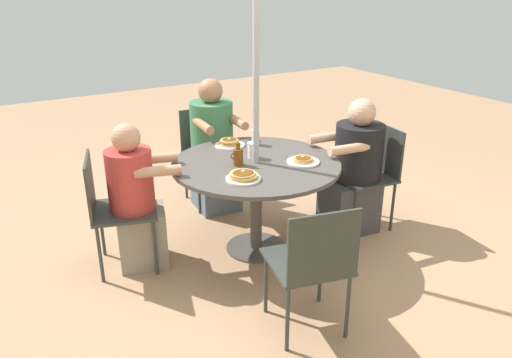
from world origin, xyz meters
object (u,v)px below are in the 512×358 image
at_px(syrup_bottle, 238,156).
at_px(patio_chair_west, 313,261).
at_px(patio_chair_east, 207,149).
at_px(coffee_cup, 253,150).
at_px(diner_north, 354,173).
at_px(pancake_plate_c, 303,161).
at_px(diner_south, 136,202).
at_px(patio_chair_north, 372,170).
at_px(drinking_glass_a, 255,137).
at_px(patio_chair_south, 111,205).
at_px(patio_table, 256,174).
at_px(pancake_plate_a, 230,143).
at_px(pancake_plate_b, 243,177).
at_px(diner_east, 214,151).

bearing_deg(syrup_bottle, patio_chair_west, 84.28).
distance_m(patio_chair_east, coffee_cup, 0.98).
distance_m(diner_north, patio_chair_east, 1.37).
bearing_deg(pancake_plate_c, diner_north, -172.92).
bearing_deg(diner_north, coffee_cup, 83.54).
relative_size(diner_south, coffee_cup, 9.03).
bearing_deg(patio_chair_north, drinking_glass_a, 66.82).
bearing_deg(patio_chair_south, patio_table, 90.00).
bearing_deg(syrup_bottle, patio_chair_south, -18.58).
xyz_separation_m(diner_north, pancake_plate_c, (0.57, 0.07, 0.24)).
xyz_separation_m(patio_chair_north, coffee_cup, (0.99, -0.23, 0.28)).
xyz_separation_m(diner_north, patio_chair_east, (0.75, -1.14, 0.00)).
relative_size(patio_chair_south, pancake_plate_a, 3.58).
relative_size(patio_chair_west, drinking_glass_a, 6.76).
distance_m(diner_north, pancake_plate_a, 1.03).
height_order(patio_chair_north, pancake_plate_c, patio_chair_north).
relative_size(patio_chair_west, pancake_plate_a, 3.58).
height_order(patio_chair_south, coffee_cup, patio_chair_south).
distance_m(diner_north, coffee_cup, 0.89).
bearing_deg(patio_table, drinking_glass_a, -120.62).
distance_m(pancake_plate_c, syrup_bottle, 0.47).
bearing_deg(patio_table, patio_chair_east, -95.64).
xyz_separation_m(pancake_plate_a, pancake_plate_c, (-0.27, 0.61, -0.01)).
xyz_separation_m(diner_south, pancake_plate_c, (-1.11, 0.44, 0.24)).
xyz_separation_m(patio_chair_north, syrup_bottle, (1.16, -0.16, 0.28)).
bearing_deg(diner_south, diner_north, 94.79).
relative_size(patio_table, pancake_plate_a, 5.19).
bearing_deg(diner_north, pancake_plate_b, 104.11).
relative_size(patio_table, patio_chair_south, 1.45).
bearing_deg(pancake_plate_b, drinking_glass_a, -127.47).
height_order(patio_table, syrup_bottle, syrup_bottle).
bearing_deg(diner_north, patio_chair_south, 84.76).
bearing_deg(diner_north, patio_chair_west, 136.80).
relative_size(diner_east, coffee_cup, 9.86).
bearing_deg(pancake_plate_a, pancake_plate_b, 68.81).
bearing_deg(pancake_plate_c, patio_table, -33.03).
bearing_deg(patio_chair_west, pancake_plate_b, 103.76).
height_order(diner_north, patio_chair_east, diner_north).
relative_size(diner_south, pancake_plate_a, 4.51).
xyz_separation_m(diner_north, diner_east, (0.77, -0.97, 0.04)).
height_order(diner_south, pancake_plate_a, diner_south).
bearing_deg(diner_east, diner_north, 133.95).
bearing_deg(syrup_bottle, pancake_plate_b, 67.54).
relative_size(diner_north, coffee_cup, 9.29).
distance_m(patio_chair_east, drinking_glass_a, 0.74).
bearing_deg(pancake_plate_c, patio_chair_east, -81.47).
distance_m(patio_chair_north, pancake_plate_b, 1.30).
bearing_deg(patio_chair_north, diner_south, 85.63).
relative_size(pancake_plate_b, drinking_glass_a, 1.89).
bearing_deg(pancake_plate_c, patio_chair_north, -176.30).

